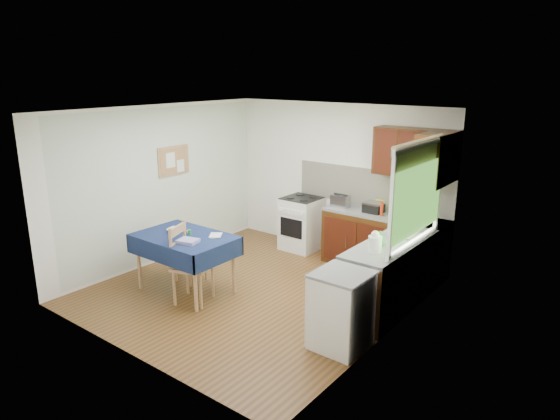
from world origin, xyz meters
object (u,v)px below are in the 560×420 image
Objects in this scene: chair_near at (189,261)px; dish_rack at (401,233)px; chair_far at (188,253)px; dining_table at (185,243)px; kettle at (375,243)px; toaster at (341,201)px; sandwich_press at (374,207)px.

chair_near is 2.38× the size of dish_rack.
dining_table is at bearing 133.12° from chair_far.
chair_near is 2.44m from kettle.
chair_near is 2.67m from toaster.
dish_rack is 0.83m from kettle.
chair_far is 0.66m from chair_near.
chair_near is 3.80× the size of sandwich_press.
dining_table is at bearing -138.70° from sandwich_press.
kettle is at bearing -45.64° from toaster.
chair_near is at bearing -133.17° from dish_rack.
kettle reaches higher than dining_table.
chair_far is at bearing -168.20° from kettle.
toaster is 0.56m from sandwich_press.
toaster reaches higher than chair_near.
chair_far reaches higher than dining_table.
toaster is 2.06m from kettle.
dish_rack is (1.36, -0.70, -0.07)m from toaster.
toaster is (1.07, 2.33, 0.29)m from dining_table.
toaster is at bearing 159.56° from dish_rack.
kettle is (0.83, -1.56, 0.04)m from sandwich_press.
sandwich_press is (0.56, 0.04, -0.02)m from toaster.
dining_table is 1.27× the size of chair_near.
chair_far is at bearing -145.53° from dish_rack.
dish_rack is at bearing -151.93° from chair_far.
kettle reaches higher than toaster.
toaster is 0.64× the size of dish_rack.
chair_far is at bearing 126.73° from dining_table.
sandwich_press is 1.77m from kettle.
dish_rack reaches higher than chair_far.
toaster is at bearing 59.40° from dining_table.
dish_rack is (2.65, 1.38, 0.48)m from chair_far.
chair_near is at bearing 140.38° from chair_far.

